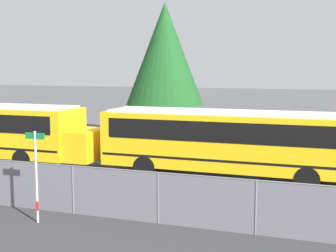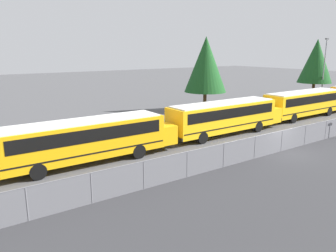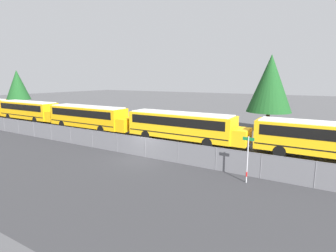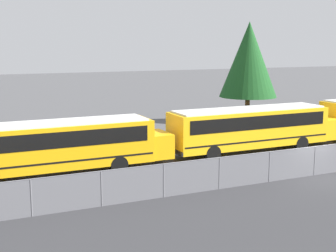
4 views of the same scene
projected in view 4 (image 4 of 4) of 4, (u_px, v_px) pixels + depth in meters
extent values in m
plane|color=#4C4C4F|center=(314.00, 175.00, 26.22)|extent=(200.00, 200.00, 0.00)
cube|color=#9EA0A5|center=(314.00, 161.00, 26.07)|extent=(104.49, 0.03, 1.65)
cube|color=slate|center=(315.00, 161.00, 26.06)|extent=(104.49, 0.01, 1.65)
cylinder|color=slate|center=(315.00, 147.00, 25.93)|extent=(104.49, 0.05, 0.05)
cylinder|color=slate|center=(31.00, 198.00, 19.80)|extent=(0.07, 0.07, 1.65)
cylinder|color=slate|center=(101.00, 189.00, 21.06)|extent=(0.07, 0.07, 1.65)
cylinder|color=slate|center=(164.00, 181.00, 22.31)|extent=(0.07, 0.07, 1.65)
cylinder|color=slate|center=(219.00, 173.00, 23.57)|extent=(0.07, 0.07, 1.65)
cylinder|color=slate|center=(269.00, 167.00, 24.82)|extent=(0.07, 0.07, 1.65)
cylinder|color=slate|center=(314.00, 161.00, 26.07)|extent=(0.07, 0.07, 1.65)
cube|color=#EDA80F|center=(52.00, 146.00, 25.86)|extent=(11.25, 2.59, 2.42)
cube|color=black|center=(52.00, 136.00, 25.77)|extent=(10.35, 2.63, 0.87)
cube|color=black|center=(53.00, 157.00, 25.98)|extent=(11.02, 2.62, 0.10)
cube|color=#EDA80F|center=(157.00, 144.00, 28.51)|extent=(1.35, 2.38, 1.45)
cube|color=silver|center=(51.00, 123.00, 25.64)|extent=(10.69, 2.33, 0.10)
cylinder|color=black|center=(107.00, 156.00, 28.54)|extent=(1.03, 0.28, 1.03)
cylinder|color=black|center=(119.00, 165.00, 26.44)|extent=(1.03, 0.28, 1.03)
cube|color=yellow|center=(250.00, 127.00, 31.50)|extent=(11.25, 2.59, 2.42)
cube|color=black|center=(250.00, 120.00, 31.41)|extent=(10.35, 2.63, 0.87)
cube|color=black|center=(249.00, 137.00, 31.62)|extent=(11.02, 2.62, 0.10)
cube|color=yellow|center=(322.00, 128.00, 34.15)|extent=(1.35, 2.38, 1.45)
cube|color=black|center=(173.00, 150.00, 29.37)|extent=(0.12, 2.59, 0.24)
cube|color=silver|center=(250.00, 109.00, 31.28)|extent=(10.69, 2.33, 0.10)
cylinder|color=black|center=(280.00, 138.00, 34.18)|extent=(1.03, 0.28, 1.03)
cylinder|color=black|center=(301.00, 144.00, 32.08)|extent=(1.03, 0.28, 1.03)
cylinder|color=black|center=(195.00, 146.00, 31.34)|extent=(1.03, 0.28, 1.03)
cylinder|color=black|center=(213.00, 153.00, 29.23)|extent=(1.03, 0.28, 1.03)
cube|color=black|center=(329.00, 133.00, 35.13)|extent=(0.12, 2.59, 0.24)
cylinder|color=#51381E|center=(247.00, 110.00, 43.46)|extent=(0.44, 0.44, 2.45)
cone|color=#194C1E|center=(249.00, 59.00, 42.65)|extent=(5.26, 5.26, 6.83)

